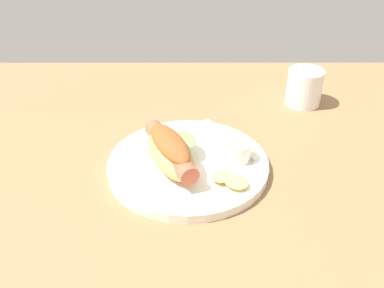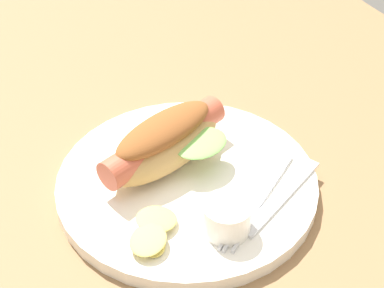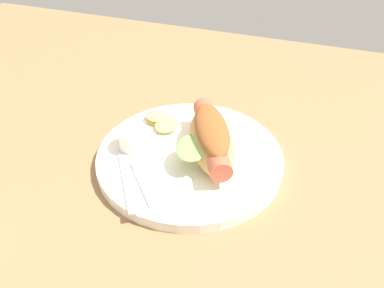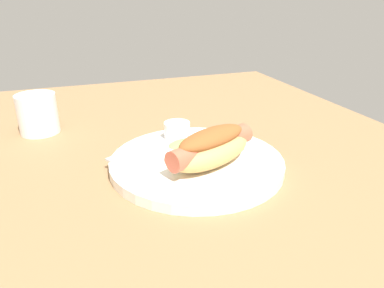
{
  "view_description": "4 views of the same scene",
  "coord_description": "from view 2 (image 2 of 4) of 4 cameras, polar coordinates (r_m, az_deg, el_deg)",
  "views": [
    {
      "loc": [
        0.19,
        60.64,
        44.14
      ],
      "look_at": [
        0.14,
        1.0,
        4.93
      ],
      "focal_mm": 40.56,
      "sensor_mm": 36.0,
      "label": 1
    },
    {
      "loc": [
        -37.95,
        16.44,
        39.24
      ],
      "look_at": [
        1.45,
        0.24,
        4.96
      ],
      "focal_mm": 50.15,
      "sensor_mm": 36.0,
      "label": 2
    },
    {
      "loc": [
        17.14,
        -52.16,
        48.0
      ],
      "look_at": [
        1.1,
        0.77,
        4.16
      ],
      "focal_mm": 46.8,
      "sensor_mm": 36.0,
      "label": 3
    },
    {
      "loc": [
        48.82,
        -16.71,
        26.23
      ],
      "look_at": [
        2.18,
        -0.19,
        4.85
      ],
      "focal_mm": 33.97,
      "sensor_mm": 36.0,
      "label": 4
    }
  ],
  "objects": [
    {
      "name": "plate",
      "position": [
        0.57,
        -0.53,
        -3.99
      ],
      "size": [
        27.16,
        27.16,
        1.6
      ],
      "primitive_type": "cylinder",
      "color": "white",
      "rests_on": "ground_plane"
    },
    {
      "name": "chips_pile",
      "position": [
        0.5,
        -4.23,
        -9.33
      ],
      "size": [
        6.91,
        6.36,
        1.38
      ],
      "color": "#DFCC61",
      "rests_on": "plate"
    },
    {
      "name": "hot_dog",
      "position": [
        0.56,
        -2.82,
        0.28
      ],
      "size": [
        11.76,
        16.01,
        5.7
      ],
      "rotation": [
        0.0,
        0.0,
        2.0
      ],
      "color": "tan",
      "rests_on": "plate"
    },
    {
      "name": "ground_plane",
      "position": [
        0.58,
        0.77,
        -5.33
      ],
      "size": [
        120.0,
        90.0,
        1.8
      ],
      "primitive_type": "cube",
      "color": "olive"
    },
    {
      "name": "fork",
      "position": [
        0.54,
        7.24,
        -5.61
      ],
      "size": [
        10.34,
        12.81,
        0.4
      ],
      "rotation": [
        0.0,
        0.0,
        2.23
      ],
      "color": "silver",
      "rests_on": "plate"
    },
    {
      "name": "sauce_ramekin",
      "position": [
        0.5,
        3.72,
        -7.82
      ],
      "size": [
        4.53,
        4.53,
        3.15
      ],
      "primitive_type": "cylinder",
      "color": "white",
      "rests_on": "plate"
    },
    {
      "name": "knife",
      "position": [
        0.54,
        9.52,
        -5.44
      ],
      "size": [
        7.68,
        12.12,
        0.36
      ],
      "primitive_type": "cube",
      "rotation": [
        0.0,
        0.0,
        2.09
      ],
      "color": "silver",
      "rests_on": "plate"
    }
  ]
}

